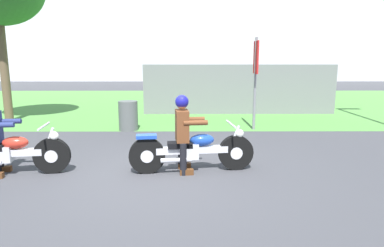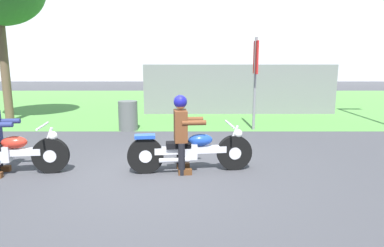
{
  "view_description": "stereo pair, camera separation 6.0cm",
  "coord_description": "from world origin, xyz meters",
  "views": [
    {
      "loc": [
        0.7,
        -5.62,
        2.05
      ],
      "look_at": [
        0.74,
        0.59,
        0.85
      ],
      "focal_mm": 32.17,
      "sensor_mm": 36.0,
      "label": 1
    },
    {
      "loc": [
        0.76,
        -5.62,
        2.05
      ],
      "look_at": [
        0.74,
        0.59,
        0.85
      ],
      "focal_mm": 32.17,
      "sensor_mm": 36.0,
      "label": 2
    }
  ],
  "objects": [
    {
      "name": "fence_segment",
      "position": [
        2.5,
        6.85,
        0.9
      ],
      "size": [
        7.0,
        0.06,
        1.8
      ],
      "primitive_type": "cube",
      "color": "slate",
      "rests_on": "ground"
    },
    {
      "name": "stadium_facade",
      "position": [
        3.51,
        28.44,
        7.02
      ],
      "size": [
        53.56,
        8.0,
        14.03
      ],
      "primitive_type": "cube",
      "color": "silver",
      "rests_on": "ground"
    },
    {
      "name": "grass_verge",
      "position": [
        0.0,
        9.83,
        0.0
      ],
      "size": [
        60.0,
        12.0,
        0.01
      ],
      "primitive_type": "cube",
      "color": "#549342",
      "rests_on": "ground"
    },
    {
      "name": "trash_can",
      "position": [
        -1.06,
        4.03,
        0.42
      ],
      "size": [
        0.54,
        0.54,
        0.84
      ],
      "primitive_type": "cylinder",
      "color": "#595E5B",
      "rests_on": "ground"
    },
    {
      "name": "rider_lead",
      "position": [
        0.58,
        0.37,
        0.82
      ],
      "size": [
        0.59,
        0.5,
        1.4
      ],
      "rotation": [
        0.0,
        0.0,
        0.12
      ],
      "color": "black",
      "rests_on": "ground"
    },
    {
      "name": "sign_banner",
      "position": [
        2.54,
        4.1,
        1.72
      ],
      "size": [
        0.08,
        0.6,
        2.6
      ],
      "color": "gray",
      "rests_on": "ground"
    },
    {
      "name": "ground",
      "position": [
        0.0,
        0.0,
        0.0
      ],
      "size": [
        120.0,
        120.0,
        0.0
      ],
      "primitive_type": "plane",
      "color": "#424247"
    },
    {
      "name": "motorcycle_follow",
      "position": [
        -2.53,
        0.22,
        0.39
      ],
      "size": [
        2.2,
        0.66,
        0.88
      ],
      "rotation": [
        0.0,
        0.0,
        0.12
      ],
      "color": "black",
      "rests_on": "ground"
    },
    {
      "name": "motorcycle_lead",
      "position": [
        0.75,
        0.39,
        0.39
      ],
      "size": [
        2.27,
        0.66,
        0.88
      ],
      "rotation": [
        0.0,
        0.0,
        0.12
      ],
      "color": "black",
      "rests_on": "ground"
    }
  ]
}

